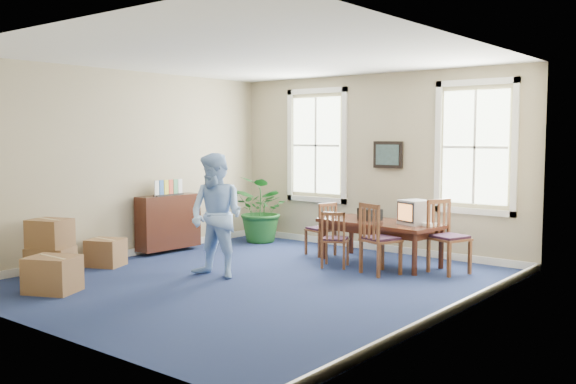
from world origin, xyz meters
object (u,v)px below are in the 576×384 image
Objects in this scene: potted_plant at (263,209)px; cardboard_boxes at (66,248)px; crt_tv at (415,212)px; man at (216,216)px; conference_table at (380,242)px; chair_near_left at (335,239)px; credenza at (169,226)px.

potted_plant reaches higher than cardboard_boxes.
potted_plant is (-3.48, 0.35, -0.24)m from crt_tv.
man is 3.20m from potted_plant.
crt_tv is (0.60, 0.05, 0.54)m from conference_table.
crt_tv reaches higher than chair_near_left.
man is (-1.35, -2.41, 0.57)m from conference_table.
man is at bearing -107.33° from crt_tv.
chair_near_left is 4.08m from cardboard_boxes.
conference_table is at bearing -7.79° from potted_plant.
potted_plant reaches higher than chair_near_left.
credenza is at bearing -138.46° from crt_tv.
man is at bearing 37.82° from chair_near_left.
potted_plant reaches higher than credenza.
cardboard_boxes is (-1.64, -1.45, -0.46)m from man.
crt_tv is at bearing 11.26° from conference_table.
chair_near_left reaches higher than conference_table.
crt_tv is at bearing -5.70° from potted_plant.
crt_tv is 4.39m from credenza.
chair_near_left is 3.18m from credenza.
credenza is 1.98m from potted_plant.
crt_tv is at bearing 47.38° from cardboard_boxes.
potted_plant reaches higher than conference_table.
crt_tv is 0.29× the size of cardboard_boxes.
conference_table is 4.88m from cardboard_boxes.
man reaches higher than potted_plant.
potted_plant is at bearing 73.74° from credenza.
crt_tv is 0.25× the size of man.
credenza is (-3.08, -0.79, 0.03)m from chair_near_left.
potted_plant is at bearing 111.42° from man.
conference_table is at bearing -154.47° from crt_tv.
cardboard_boxes is (-2.57, -3.16, 0.01)m from chair_near_left.
conference_table is 3.80m from credenza.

